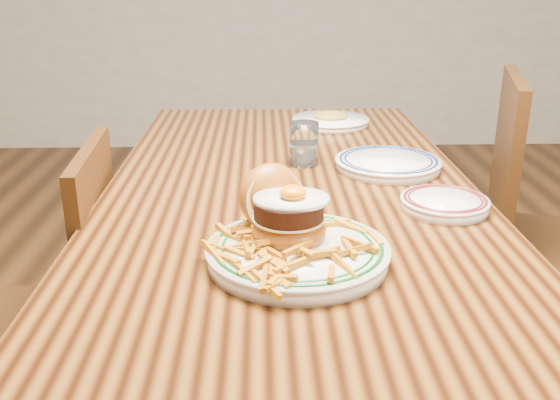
{
  "coord_description": "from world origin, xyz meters",
  "views": [
    {
      "loc": [
        -0.07,
        -1.38,
        1.23
      ],
      "look_at": [
        -0.04,
        -0.41,
        0.86
      ],
      "focal_mm": 40.0,
      "sensor_mm": 36.0,
      "label": 1
    }
  ],
  "objects_px": {
    "chair_right": "(543,230)",
    "side_plate": "(445,203)",
    "table": "(290,217)",
    "main_plate": "(293,236)",
    "chair_left": "(56,312)"
  },
  "relations": [
    {
      "from": "chair_right",
      "to": "side_plate",
      "type": "bearing_deg",
      "value": 61.41
    },
    {
      "from": "chair_right",
      "to": "table",
      "type": "bearing_deg",
      "value": 34.72
    },
    {
      "from": "table",
      "to": "side_plate",
      "type": "distance_m",
      "value": 0.38
    },
    {
      "from": "table",
      "to": "chair_right",
      "type": "xyz_separation_m",
      "value": [
        0.75,
        0.25,
        -0.15
      ]
    },
    {
      "from": "chair_right",
      "to": "side_plate",
      "type": "xyz_separation_m",
      "value": [
        -0.43,
        -0.44,
        0.26
      ]
    },
    {
      "from": "main_plate",
      "to": "chair_right",
      "type": "bearing_deg",
      "value": 19.5
    },
    {
      "from": "table",
      "to": "chair_right",
      "type": "distance_m",
      "value": 0.8
    },
    {
      "from": "table",
      "to": "main_plate",
      "type": "distance_m",
      "value": 0.43
    },
    {
      "from": "chair_left",
      "to": "main_plate",
      "type": "relative_size",
      "value": 2.57
    },
    {
      "from": "table",
      "to": "chair_right",
      "type": "bearing_deg",
      "value": 18.74
    },
    {
      "from": "table",
      "to": "side_plate",
      "type": "bearing_deg",
      "value": -31.03
    },
    {
      "from": "chair_right",
      "to": "main_plate",
      "type": "bearing_deg",
      "value": 56.98
    },
    {
      "from": "chair_right",
      "to": "side_plate",
      "type": "relative_size",
      "value": 5.21
    },
    {
      "from": "chair_right",
      "to": "main_plate",
      "type": "height_order",
      "value": "chair_right"
    },
    {
      "from": "chair_left",
      "to": "chair_right",
      "type": "distance_m",
      "value": 1.35
    }
  ]
}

